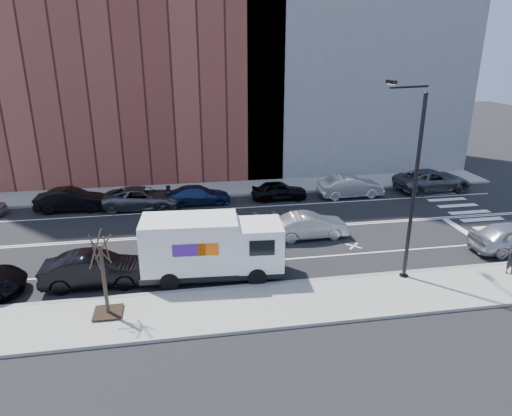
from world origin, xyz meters
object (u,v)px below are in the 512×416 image
object	(u,v)px
fedex_van	(211,247)
driving_sedan	(310,226)
far_parked_b	(71,200)
pedestrian	(512,259)

from	to	relation	value
fedex_van	driving_sedan	size ratio (longest dim) A/B	1.54
far_parked_b	pedestrian	xyz separation A→B (m)	(23.56, -13.83, 0.15)
fedex_van	far_parked_b	size ratio (longest dim) A/B	1.49
far_parked_b	pedestrian	bearing A→B (deg)	-118.90
fedex_van	pedestrian	xyz separation A→B (m)	(14.72, -2.44, -0.72)
fedex_van	far_parked_b	bearing A→B (deg)	131.69
driving_sedan	pedestrian	bearing A→B (deg)	-129.14
fedex_van	pedestrian	world-z (taller)	fedex_van
driving_sedan	pedestrian	distance (m)	10.67
far_parked_b	driving_sedan	size ratio (longest dim) A/B	1.04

